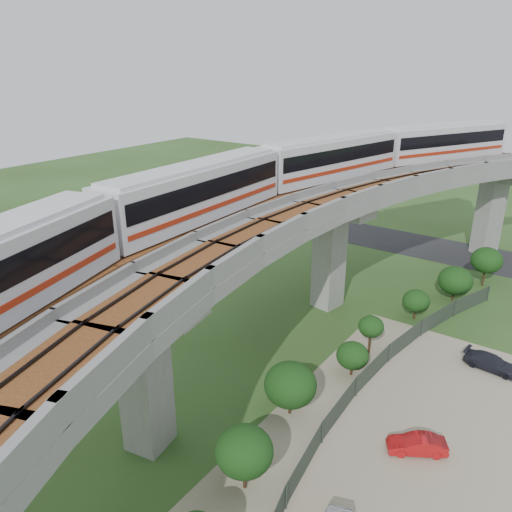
# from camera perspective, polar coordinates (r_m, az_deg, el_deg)

# --- Properties ---
(ground) EXTENTS (160.00, 160.00, 0.00)m
(ground) POSITION_cam_1_polar(r_m,az_deg,el_deg) (37.00, -0.92, -11.17)
(ground) COLOR #2F451B
(ground) RESTS_ON ground
(dirt_lot) EXTENTS (18.00, 26.00, 0.04)m
(dirt_lot) POSITION_cam_1_polar(r_m,az_deg,el_deg) (30.80, 19.57, -20.31)
(dirt_lot) COLOR gray
(dirt_lot) RESTS_ON ground
(asphalt_road) EXTENTS (60.00, 8.00, 0.03)m
(asphalt_road) POSITION_cam_1_polar(r_m,az_deg,el_deg) (61.43, 15.86, 1.64)
(asphalt_road) COLOR #232326
(asphalt_road) RESTS_ON ground
(viaduct) EXTENTS (19.58, 73.98, 11.40)m
(viaduct) POSITION_cam_1_polar(r_m,az_deg,el_deg) (31.03, 4.71, 0.84)
(viaduct) COLOR #99968E
(viaduct) RESTS_ON ground
(metro_train) EXTENTS (12.76, 61.15, 3.64)m
(metro_train) POSITION_cam_1_polar(r_m,az_deg,el_deg) (35.44, 3.97, 8.95)
(metro_train) COLOR silver
(metro_train) RESTS_ON ground
(fence) EXTENTS (3.87, 38.73, 1.50)m
(fence) POSITION_cam_1_polar(r_m,az_deg,el_deg) (32.76, 13.47, -15.08)
(fence) COLOR #2D382D
(fence) RESTS_ON ground
(tree_0) EXTENTS (2.85, 2.85, 3.81)m
(tree_0) POSITION_cam_1_polar(r_m,az_deg,el_deg) (51.22, 24.86, -0.44)
(tree_0) COLOR #382314
(tree_0) RESTS_ON ground
(tree_1) EXTENTS (2.97, 2.97, 3.17)m
(tree_1) POSITION_cam_1_polar(r_m,az_deg,el_deg) (47.29, 21.82, -2.62)
(tree_1) COLOR #382314
(tree_1) RESTS_ON ground
(tree_2) EXTENTS (2.18, 2.18, 2.57)m
(tree_2) POSITION_cam_1_polar(r_m,az_deg,el_deg) (42.95, 17.84, -4.90)
(tree_2) COLOR #382314
(tree_2) RESTS_ON ground
(tree_3) EXTENTS (1.84, 1.84, 2.96)m
(tree_3) POSITION_cam_1_polar(r_m,az_deg,el_deg) (36.99, 13.00, -7.87)
(tree_3) COLOR #382314
(tree_3) RESTS_ON ground
(tree_4) EXTENTS (2.17, 2.17, 2.48)m
(tree_4) POSITION_cam_1_polar(r_m,az_deg,el_deg) (34.59, 10.96, -11.10)
(tree_4) COLOR #382314
(tree_4) RESTS_ON ground
(tree_5) EXTENTS (3.15, 3.15, 3.42)m
(tree_5) POSITION_cam_1_polar(r_m,az_deg,el_deg) (30.48, 3.95, -14.46)
(tree_5) COLOR #382314
(tree_5) RESTS_ON ground
(tree_6) EXTENTS (2.87, 2.87, 3.52)m
(tree_6) POSITION_cam_1_polar(r_m,az_deg,el_deg) (25.90, -1.34, -21.42)
(tree_6) COLOR #382314
(tree_6) RESTS_ON ground
(car_red) EXTENTS (3.27, 2.59, 1.04)m
(car_red) POSITION_cam_1_polar(r_m,az_deg,el_deg) (30.13, 17.92, -19.80)
(car_red) COLOR #A40F11
(car_red) RESTS_ON dirt_lot
(car_dark) EXTENTS (3.71, 1.77, 1.04)m
(car_dark) POSITION_cam_1_polar(r_m,az_deg,el_deg) (38.65, 25.32, -10.94)
(car_dark) COLOR black
(car_dark) RESTS_ON dirt_lot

